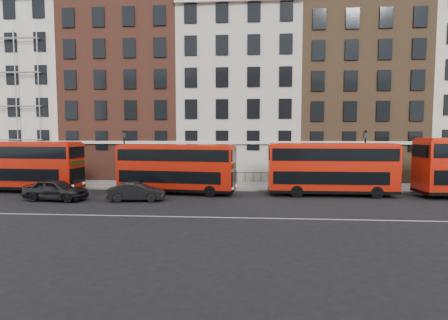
# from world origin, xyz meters

# --- Properties ---
(ground) EXTENTS (120.00, 120.00, 0.00)m
(ground) POSITION_xyz_m (0.00, 0.00, 0.00)
(ground) COLOR black
(ground) RESTS_ON ground
(pavement) EXTENTS (80.00, 5.00, 0.15)m
(pavement) POSITION_xyz_m (0.00, 10.50, 0.07)
(pavement) COLOR gray
(pavement) RESTS_ON ground
(kerb) EXTENTS (80.00, 0.30, 0.16)m
(kerb) POSITION_xyz_m (0.00, 8.00, 0.08)
(kerb) COLOR gray
(kerb) RESTS_ON ground
(road_centre_line) EXTENTS (70.00, 0.12, 0.01)m
(road_centre_line) POSITION_xyz_m (0.00, -2.00, 0.01)
(road_centre_line) COLOR white
(road_centre_line) RESTS_ON ground
(building_terrace) EXTENTS (64.00, 11.95, 22.00)m
(building_terrace) POSITION_xyz_m (-0.31, 17.88, 10.24)
(building_terrace) COLOR #B0A898
(building_terrace) RESTS_ON ground
(bus_a) EXTENTS (10.69, 3.28, 4.43)m
(bus_a) POSITION_xyz_m (-18.80, 6.23, 2.37)
(bus_a) COLOR red
(bus_a) RESTS_ON ground
(bus_b) EXTENTS (10.20, 3.61, 4.20)m
(bus_b) POSITION_xyz_m (-5.02, 6.23, 2.25)
(bus_b) COLOR red
(bus_b) RESTS_ON ground
(bus_c) EXTENTS (10.33, 2.56, 4.33)m
(bus_c) POSITION_xyz_m (7.92, 6.23, 2.32)
(bus_c) COLOR red
(bus_c) RESTS_ON ground
(car_rear) EXTENTS (4.96, 2.34, 1.64)m
(car_rear) POSITION_xyz_m (-13.62, 2.59, 0.82)
(car_rear) COLOR #232326
(car_rear) RESTS_ON ground
(car_front) EXTENTS (4.37, 1.96, 1.39)m
(car_front) POSITION_xyz_m (-7.37, 2.85, 0.70)
(car_front) COLOR #242427
(car_front) RESTS_ON ground
(lamp_post_left) EXTENTS (0.44, 0.44, 5.33)m
(lamp_post_left) POSITION_xyz_m (-10.52, 9.00, 3.08)
(lamp_post_left) COLOR black
(lamp_post_left) RESTS_ON pavement
(lamp_post_right) EXTENTS (0.44, 0.44, 5.33)m
(lamp_post_right) POSITION_xyz_m (11.37, 8.56, 3.08)
(lamp_post_right) COLOR black
(lamp_post_right) RESTS_ON pavement
(iron_railings) EXTENTS (6.60, 0.06, 1.00)m
(iron_railings) POSITION_xyz_m (0.00, 12.70, 0.65)
(iron_railings) COLOR black
(iron_railings) RESTS_ON pavement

